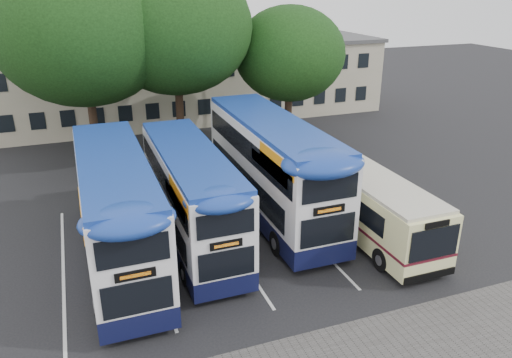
{
  "coord_description": "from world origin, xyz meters",
  "views": [
    {
      "loc": [
        -9.48,
        -14.02,
        10.93
      ],
      "look_at": [
        -2.4,
        5.0,
        2.77
      ],
      "focal_mm": 35.0,
      "sensor_mm": 36.0,
      "label": 1
    }
  ],
  "objects": [
    {
      "name": "ground",
      "position": [
        0.0,
        0.0,
        0.0
      ],
      "size": [
        120.0,
        120.0,
        0.0
      ],
      "primitive_type": "plane",
      "color": "black",
      "rests_on": "ground"
    },
    {
      "name": "bus_dd_mid",
      "position": [
        -5.2,
        5.55,
        2.35
      ],
      "size": [
        2.48,
        10.24,
        4.26
      ],
      "color": "#0F1238",
      "rests_on": "ground"
    },
    {
      "name": "bay_lines",
      "position": [
        -3.75,
        5.0,
        0.01
      ],
      "size": [
        14.12,
        11.0,
        0.01
      ],
      "color": "silver",
      "rests_on": "ground"
    },
    {
      "name": "lamp_post",
      "position": [
        6.0,
        19.97,
        5.08
      ],
      "size": [
        0.25,
        1.05,
        9.06
      ],
      "color": "gray",
      "rests_on": "ground"
    },
    {
      "name": "depot_building",
      "position": [
        0.0,
        26.99,
        3.15
      ],
      "size": [
        32.4,
        8.4,
        6.2
      ],
      "color": "#A9A588",
      "rests_on": "ground"
    },
    {
      "name": "bus_dd_left",
      "position": [
        -8.41,
        4.8,
        2.5
      ],
      "size": [
        2.64,
        10.91,
        4.55
      ],
      "color": "#0F1238",
      "rests_on": "ground"
    },
    {
      "name": "tree_right",
      "position": [
        4.27,
        16.61,
        6.34
      ],
      "size": [
        7.3,
        7.3,
        9.45
      ],
      "color": "black",
      "rests_on": "ground"
    },
    {
      "name": "bus_single",
      "position": [
        2.37,
        3.81,
        1.64
      ],
      "size": [
        2.47,
        9.72,
        2.9
      ],
      "color": "#FAF7A6",
      "rests_on": "ground"
    },
    {
      "name": "bus_dd_right",
      "position": [
        -0.93,
        6.86,
        2.66
      ],
      "size": [
        2.81,
        11.6,
        4.83
      ],
      "color": "#0F1238",
      "rests_on": "ground"
    },
    {
      "name": "tree_mid",
      "position": [
        -3.14,
        17.07,
        8.16
      ],
      "size": [
        9.42,
        9.42,
        12.17
      ],
      "color": "black",
      "rests_on": "ground"
    },
    {
      "name": "tree_left",
      "position": [
        -8.48,
        17.26,
        8.22
      ],
      "size": [
        10.3,
        10.3,
        12.61
      ],
      "color": "black",
      "rests_on": "ground"
    }
  ]
}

